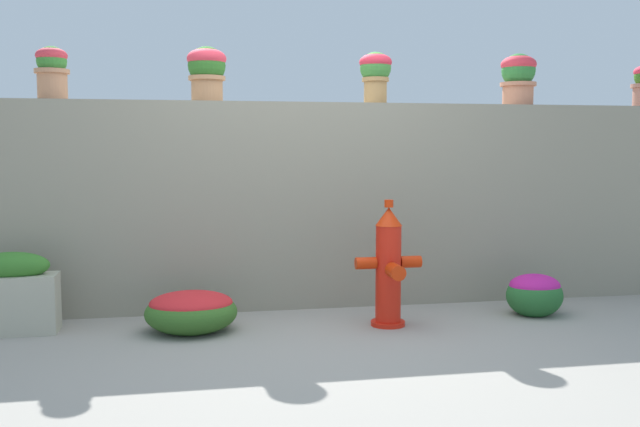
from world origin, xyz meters
TOP-DOWN VIEW (x-y plane):
  - ground_plane at (0.00, 0.00)m, footprint 24.00×24.00m
  - stone_wall at (0.00, 1.11)m, footprint 6.69×0.38m
  - potted_plant_1 at (-1.72, 1.13)m, footprint 0.24×0.24m
  - potted_plant_2 at (-0.65, 1.14)m, footprint 0.29×0.29m
  - potted_plant_3 at (0.62, 1.10)m, footprint 0.25×0.25m
  - potted_plant_4 at (1.81, 1.14)m, footprint 0.28×0.28m
  - fire_hydrant at (0.51, 0.33)m, footprint 0.45×0.35m
  - flower_bush_left at (1.62, 0.43)m, footprint 0.40×0.36m
  - flower_bush_right at (-0.80, 0.42)m, footprint 0.60×0.54m
  - planter_box at (-1.93, 0.60)m, footprint 0.56×0.25m

SIDE VIEW (x-z plane):
  - ground_plane at x=0.00m, z-range 0.00..0.00m
  - flower_bush_right at x=-0.80m, z-range 0.01..0.28m
  - flower_bush_left at x=1.62m, z-range 0.01..0.32m
  - planter_box at x=-1.93m, z-range -0.01..0.52m
  - fire_hydrant at x=0.51m, z-range -0.04..0.81m
  - stone_wall at x=0.00m, z-range 0.00..1.52m
  - potted_plant_1 at x=-1.72m, z-range 1.55..1.93m
  - potted_plant_2 at x=-0.65m, z-range 1.56..1.97m
  - potted_plant_4 at x=1.81m, z-range 1.56..1.97m
  - potted_plant_3 at x=0.62m, z-range 1.57..1.97m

